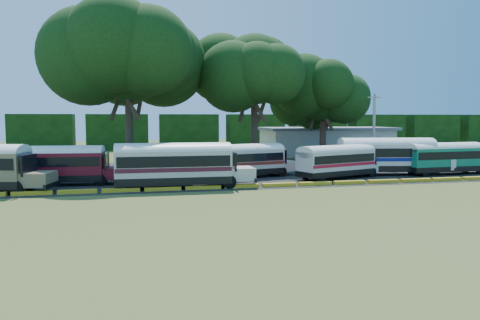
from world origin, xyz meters
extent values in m
plane|color=#3D551C|center=(0.00, 0.00, 0.00)|extent=(160.00, 160.00, 0.00)
cube|color=black|center=(1.00, 12.00, 0.01)|extent=(64.00, 24.00, 0.02)
cube|color=#CA8F17|center=(-16.50, 1.00, 0.15)|extent=(2.70, 0.45, 0.30)
cube|color=#CA8F17|center=(-13.50, 1.00, 0.15)|extent=(2.70, 0.45, 0.30)
cube|color=#CA8F17|center=(-10.50, 1.00, 0.15)|extent=(2.70, 0.45, 0.30)
cube|color=#CA8F17|center=(-7.50, 1.00, 0.15)|extent=(2.70, 0.45, 0.30)
cube|color=#CA8F17|center=(-4.50, 1.00, 0.15)|extent=(2.70, 0.45, 0.30)
cube|color=#CA8F17|center=(-1.50, 1.00, 0.15)|extent=(2.70, 0.45, 0.30)
cube|color=#CA8F17|center=(1.50, 1.00, 0.15)|extent=(2.70, 0.45, 0.30)
cube|color=#CA8F17|center=(4.50, 1.00, 0.15)|extent=(2.70, 0.45, 0.30)
cube|color=#CA8F17|center=(7.50, 1.00, 0.15)|extent=(2.70, 0.45, 0.30)
cube|color=#CA8F17|center=(10.50, 1.00, 0.15)|extent=(2.70, 0.45, 0.30)
cube|color=#CA8F17|center=(13.50, 1.00, 0.15)|extent=(2.70, 0.45, 0.30)
cube|color=#CA8F17|center=(16.50, 1.00, 0.15)|extent=(2.70, 0.45, 0.30)
cube|color=#CA8F17|center=(19.50, 1.00, 0.15)|extent=(2.70, 0.45, 0.30)
cube|color=beige|center=(18.00, 30.00, 1.80)|extent=(18.00, 8.00, 3.60)
cube|color=slate|center=(18.00, 30.00, 3.80)|extent=(19.00, 9.00, 0.40)
cube|color=black|center=(-24.00, 48.00, 3.00)|extent=(10.00, 4.00, 6.00)
cube|color=black|center=(-12.00, 48.00, 3.00)|extent=(10.00, 4.00, 6.00)
cube|color=black|center=(0.00, 48.00, 3.00)|extent=(10.00, 4.00, 6.00)
cube|color=black|center=(12.00, 48.00, 3.00)|extent=(10.00, 4.00, 6.00)
cube|color=black|center=(24.00, 48.00, 3.00)|extent=(10.00, 4.00, 6.00)
cube|color=black|center=(36.00, 48.00, 3.00)|extent=(10.00, 4.00, 6.00)
cube|color=black|center=(48.00, 48.00, 3.00)|extent=(10.00, 4.00, 6.00)
cylinder|color=black|center=(-17.61, 1.21, 0.53)|extent=(1.10, 0.52, 1.06)
cylinder|color=black|center=(-17.12, 3.43, 0.53)|extent=(1.10, 0.52, 1.06)
cube|color=#7B694B|center=(-16.23, 2.06, 1.01)|extent=(2.37, 2.70, 1.01)
cube|color=black|center=(-16.88, 2.21, 2.05)|extent=(0.69, 2.42, 1.46)
cube|color=black|center=(-15.35, 1.87, 0.58)|extent=(0.75, 2.58, 0.32)
cylinder|color=black|center=(-12.20, 4.58, 0.48)|extent=(0.98, 0.34, 0.96)
cylinder|color=black|center=(-12.06, 6.63, 0.48)|extent=(0.98, 0.34, 0.96)
cylinder|color=black|center=(-18.72, 5.06, 0.48)|extent=(0.98, 0.34, 0.96)
cylinder|color=black|center=(-18.57, 7.11, 0.48)|extent=(0.98, 0.34, 0.96)
cube|color=black|center=(-15.87, 5.88, 0.62)|extent=(8.03, 2.96, 0.53)
cube|color=maroon|center=(-15.87, 5.88, 1.76)|extent=(8.03, 2.96, 1.76)
cube|color=black|center=(-15.87, 5.88, 1.97)|extent=(7.72, 3.00, 0.74)
ellipsoid|color=white|center=(-15.87, 5.88, 2.64)|extent=(8.03, 2.96, 1.08)
cube|color=maroon|center=(-11.08, 5.53, 0.91)|extent=(1.88, 2.23, 0.91)
cube|color=black|center=(-11.68, 5.58, 1.85)|extent=(0.30, 2.21, 1.32)
cube|color=black|center=(-10.26, 5.47, 0.53)|extent=(0.34, 2.36, 0.29)
cube|color=black|center=(-19.75, 6.16, 0.53)|extent=(0.34, 2.36, 0.29)
cylinder|color=black|center=(-2.50, 0.90, 0.53)|extent=(1.06, 0.31, 1.06)
cylinder|color=black|center=(-2.46, 3.16, 0.53)|extent=(1.06, 0.31, 1.06)
cylinder|color=black|center=(-9.69, 1.01, 0.53)|extent=(1.06, 0.31, 1.06)
cylinder|color=black|center=(-9.65, 3.27, 0.53)|extent=(1.06, 0.31, 1.06)
cube|color=black|center=(-6.60, 2.09, 0.69)|extent=(8.71, 2.78, 0.58)
cube|color=beige|center=(-6.60, 2.09, 1.94)|extent=(8.71, 2.78, 1.93)
cube|color=black|center=(-6.60, 2.09, 2.17)|extent=(8.36, 2.84, 0.81)
cube|color=#4C1320|center=(-6.60, 2.09, 1.55)|extent=(8.62, 2.82, 0.32)
ellipsoid|color=white|center=(-6.60, 2.09, 2.91)|extent=(8.71, 2.78, 1.19)
cube|color=beige|center=(-1.32, 2.01, 1.00)|extent=(1.94, 2.35, 1.00)
cube|color=black|center=(-1.99, 2.02, 2.04)|extent=(0.20, 2.43, 1.45)
cube|color=black|center=(-0.42, 2.00, 0.58)|extent=(0.23, 2.59, 0.32)
cube|color=black|center=(-10.88, 2.16, 0.58)|extent=(0.23, 2.59, 0.32)
cylinder|color=black|center=(3.67, 6.98, 0.46)|extent=(0.96, 0.51, 0.92)
cylinder|color=black|center=(3.12, 8.88, 0.46)|extent=(0.96, 0.51, 0.92)
cylinder|color=black|center=(-2.36, 5.21, 0.46)|extent=(0.96, 0.51, 0.92)
cylinder|color=black|center=(-2.92, 7.11, 0.46)|extent=(0.96, 0.51, 0.92)
cube|color=black|center=(-0.06, 6.91, 0.60)|extent=(7.93, 4.36, 0.51)
cube|color=beige|center=(-0.06, 6.91, 1.70)|extent=(7.93, 4.36, 1.69)
cube|color=black|center=(-0.06, 6.91, 1.90)|extent=(7.65, 4.33, 0.71)
cube|color=maroon|center=(-0.06, 6.91, 1.36)|extent=(7.86, 4.37, 0.28)
ellipsoid|color=white|center=(-0.06, 6.91, 2.54)|extent=(7.93, 4.36, 1.04)
cube|color=beige|center=(4.37, 8.22, 0.88)|extent=(2.17, 2.42, 0.88)
cube|color=black|center=(3.81, 8.05, 1.78)|extent=(0.73, 2.08, 1.27)
cube|color=black|center=(5.12, 8.44, 0.51)|extent=(0.80, 2.22, 0.28)
cube|color=black|center=(-3.66, 5.86, 0.51)|extent=(0.80, 2.22, 0.28)
cylinder|color=black|center=(11.57, 4.81, 0.45)|extent=(0.94, 0.54, 0.91)
cylinder|color=black|center=(10.91, 6.63, 0.45)|extent=(0.94, 0.54, 0.91)
cylinder|color=black|center=(5.77, 2.73, 0.45)|extent=(0.94, 0.54, 0.91)
cylinder|color=black|center=(5.11, 4.56, 0.45)|extent=(0.94, 0.54, 0.91)
cube|color=black|center=(7.91, 4.53, 0.59)|extent=(7.75, 4.63, 0.50)
cube|color=silver|center=(7.91, 4.53, 1.66)|extent=(7.75, 4.63, 1.66)
cube|color=black|center=(7.91, 4.53, 1.86)|extent=(7.49, 4.59, 0.70)
cube|color=#B01127|center=(7.91, 4.53, 1.33)|extent=(7.70, 4.64, 0.27)
ellipsoid|color=white|center=(7.91, 4.53, 2.49)|extent=(7.75, 4.63, 1.02)
cube|color=silver|center=(12.18, 6.06, 0.86)|extent=(2.21, 2.43, 0.86)
cube|color=black|center=(11.64, 5.86, 1.74)|extent=(0.83, 2.01, 1.24)
cube|color=black|center=(12.90, 6.32, 0.50)|extent=(0.90, 2.14, 0.27)
cube|color=black|center=(4.46, 3.29, 0.50)|extent=(0.90, 2.14, 0.27)
cylinder|color=black|center=(17.59, 4.33, 0.53)|extent=(1.10, 0.48, 1.06)
cylinder|color=black|center=(17.98, 6.57, 0.53)|extent=(1.10, 0.48, 1.06)
cylinder|color=black|center=(10.48, 5.58, 0.53)|extent=(1.10, 0.48, 1.06)
cylinder|color=black|center=(10.87, 7.82, 0.53)|extent=(1.10, 0.48, 1.06)
cube|color=black|center=(13.71, 6.17, 0.69)|extent=(9.03, 4.12, 0.58)
cube|color=silver|center=(13.71, 6.17, 1.95)|extent=(9.03, 4.12, 1.94)
cube|color=black|center=(13.71, 6.17, 2.18)|extent=(8.70, 4.12, 0.82)
cube|color=navy|center=(13.71, 6.17, 1.56)|extent=(8.95, 4.15, 0.32)
ellipsoid|color=white|center=(13.71, 6.17, 2.92)|extent=(9.03, 4.12, 1.19)
cube|color=silver|center=(18.93, 5.25, 1.01)|extent=(2.29, 2.63, 1.01)
cube|color=black|center=(18.28, 5.37, 2.04)|extent=(0.58, 2.43, 1.46)
cube|color=black|center=(19.82, 5.09, 0.58)|extent=(0.64, 2.59, 0.32)
cube|color=black|center=(9.48, 6.91, 0.58)|extent=(0.64, 2.59, 0.32)
cylinder|color=black|center=(22.65, 6.40, 0.46)|extent=(0.94, 0.32, 0.92)
cylinder|color=black|center=(16.52, 4.00, 0.46)|extent=(0.94, 0.32, 0.92)
cylinder|color=black|center=(16.39, 5.97, 0.46)|extent=(0.94, 0.32, 0.92)
cube|color=black|center=(19.13, 5.17, 0.60)|extent=(7.71, 2.82, 0.51)
cube|color=#107A54|center=(19.13, 5.17, 1.69)|extent=(7.71, 2.82, 1.69)
cube|color=black|center=(19.13, 5.17, 1.90)|extent=(7.42, 2.86, 0.71)
ellipsoid|color=white|center=(19.13, 5.17, 2.54)|extent=(7.71, 2.82, 1.04)
cube|color=black|center=(23.15, 5.45, 1.78)|extent=(0.28, 2.13, 1.27)
cube|color=black|center=(15.40, 4.92, 0.51)|extent=(0.32, 2.27, 0.28)
cylinder|color=#37241B|center=(-9.90, 15.92, 3.96)|extent=(0.80, 0.80, 7.92)
cylinder|color=#37241B|center=(-8.68, 16.37, 7.35)|extent=(1.39, 2.83, 4.51)
cylinder|color=#37241B|center=(-10.89, 16.76, 7.35)|extent=(2.17, 2.47, 4.51)
cylinder|color=#37241B|center=(-10.12, 14.64, 7.35)|extent=(2.89, 0.93, 4.51)
ellipsoid|color=black|center=(-9.90, 15.92, 11.53)|extent=(12.60, 12.60, 9.24)
cylinder|color=#37241B|center=(4.18, 18.86, 3.75)|extent=(0.80, 0.80, 7.50)
cylinder|color=#37241B|center=(5.41, 19.30, 6.96)|extent=(1.34, 2.71, 4.28)
cylinder|color=#37241B|center=(3.19, 19.69, 6.96)|extent=(2.09, 2.37, 4.28)
cylinder|color=#37241B|center=(3.96, 17.57, 6.96)|extent=(2.76, 0.91, 4.28)
ellipsoid|color=black|center=(4.18, 18.86, 10.94)|extent=(10.98, 10.98, 8.05)
cylinder|color=#37241B|center=(14.01, 21.95, 2.92)|extent=(0.80, 0.80, 5.85)
cylinder|color=#37241B|center=(15.23, 22.40, 5.43)|extent=(1.17, 2.23, 3.39)
cylinder|color=#37241B|center=(13.01, 22.79, 5.43)|extent=(1.76, 1.97, 3.39)
cylinder|color=#37241B|center=(13.78, 20.67, 5.43)|extent=(2.25, 0.82, 3.39)
ellipsoid|color=black|center=(14.01, 21.95, 8.65)|extent=(10.17, 10.17, 7.46)
cylinder|color=gray|center=(16.18, 13.00, 4.00)|extent=(0.30, 0.30, 8.01)
cube|color=gray|center=(16.18, 13.00, 7.61)|extent=(1.60, 0.12, 0.12)
camera|label=1|loc=(-9.61, -33.62, 5.39)|focal=35.00mm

